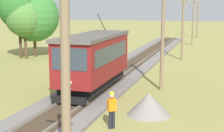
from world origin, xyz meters
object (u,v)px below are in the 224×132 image
object	(u,v)px
utility_pole_distant	(193,20)
red_tram	(94,59)
tree_left_far	(19,9)
tree_left_near	(24,18)
utility_pole_horizon	(198,15)
tree_right_near	(34,16)
utility_pole_mid	(163,29)
utility_pole_near_tram	(66,77)
track_worker	(112,108)
gravel_pile	(149,104)
utility_pole_far	(183,26)

from	to	relation	value
utility_pole_distant	red_tram	bearing A→B (deg)	-97.80
tree_left_far	tree_left_near	bearing A→B (deg)	-9.12
utility_pole_horizon	tree_right_near	distance (m)	33.08
utility_pole_mid	utility_pole_distant	size ratio (longest dim) A/B	1.14
utility_pole_near_tram	tree_right_near	world-z (taller)	utility_pole_near_tram
track_worker	tree_left_near	size ratio (longest dim) A/B	0.28
track_worker	tree_left_near	bearing A→B (deg)	-0.32
utility_pole_horizon	track_worker	bearing A→B (deg)	-91.21
gravel_pile	tree_left_near	world-z (taller)	tree_left_near
utility_pole_near_tram	utility_pole_mid	size ratio (longest dim) A/B	0.96
red_tram	track_worker	bearing A→B (deg)	-63.81
tree_left_far	gravel_pile	bearing A→B (deg)	-42.65
utility_pole_distant	track_worker	world-z (taller)	utility_pole_distant
utility_pole_mid	tree_left_far	xyz separation A→B (m)	(-16.89, 9.94, 1.13)
utility_pole_near_tram	tree_left_near	size ratio (longest dim) A/B	1.20
red_tram	utility_pole_mid	size ratio (longest dim) A/B	1.06
tree_right_near	track_worker	bearing A→B (deg)	-52.91
utility_pole_near_tram	gravel_pile	bearing A→B (deg)	88.65
utility_pole_distant	gravel_pile	distance (m)	34.92
utility_pole_distant	gravel_pile	size ratio (longest dim) A/B	3.09
utility_pole_horizon	tree_left_near	xyz separation A→B (m)	(-16.21, -30.54, 0.48)
gravel_pile	tree_left_near	size ratio (longest dim) A/B	0.35
red_tram	utility_pole_mid	bearing A→B (deg)	23.78
utility_pole_mid	gravel_pile	xyz separation A→B (m)	(0.23, -5.84, -3.54)
utility_pole_distant	utility_pole_mid	bearing A→B (deg)	-90.00
red_tram	tree_left_near	xyz separation A→B (m)	(-11.99, 11.69, 2.21)
utility_pole_near_tram	utility_pole_mid	distance (m)	15.66
red_tram	track_worker	size ratio (longest dim) A/B	4.79
utility_pole_horizon	gravel_pile	distance (m)	46.32
track_worker	gravel_pile	bearing A→B (deg)	-66.83
utility_pole_horizon	tree_left_near	bearing A→B (deg)	-117.96
utility_pole_horizon	track_worker	distance (m)	48.81
gravel_pile	tree_left_far	size ratio (longest dim) A/B	0.31
tree_left_far	utility_pole_far	bearing A→B (deg)	12.67
red_tram	utility_pole_horizon	distance (m)	42.47
utility_pole_distant	utility_pole_horizon	world-z (taller)	utility_pole_horizon
red_tram	tree_left_far	xyz separation A→B (m)	(-12.67, 11.80, 3.07)
red_tram	utility_pole_horizon	size ratio (longest dim) A/B	1.12
red_tram	tree_right_near	world-z (taller)	tree_right_near
tree_right_near	tree_left_far	world-z (taller)	tree_left_far
utility_pole_distant	utility_pole_far	bearing A→B (deg)	-90.00
utility_pole_far	utility_pole_distant	distance (m)	15.22
utility_pole_far	utility_pole_distant	size ratio (longest dim) A/B	0.97
utility_pole_distant	track_worker	bearing A→B (deg)	-91.58
utility_pole_far	tree_left_near	distance (m)	16.70
utility_pole_horizon	tree_left_far	size ratio (longest dim) A/B	1.03
utility_pole_mid	tree_right_near	xyz separation A→B (m)	(-15.95, 11.39, 0.34)
utility_pole_distant	tree_left_far	world-z (taller)	tree_left_far
track_worker	utility_pole_near_tram	bearing A→B (deg)	147.80
utility_pole_distant	gravel_pile	bearing A→B (deg)	-89.62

